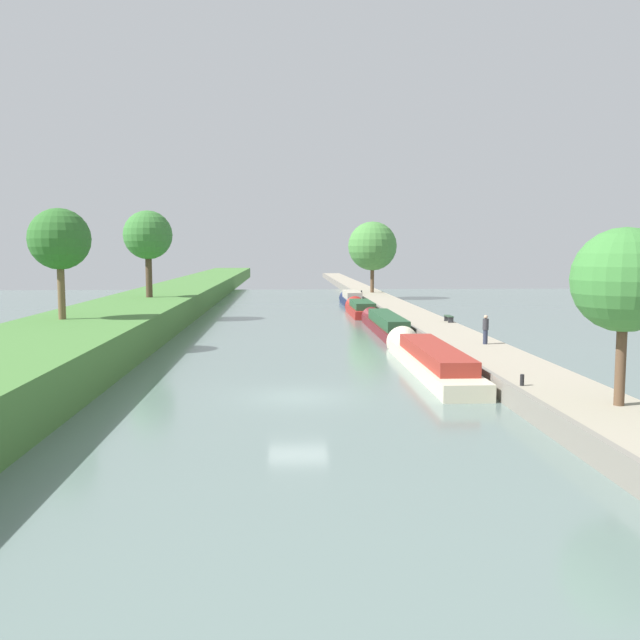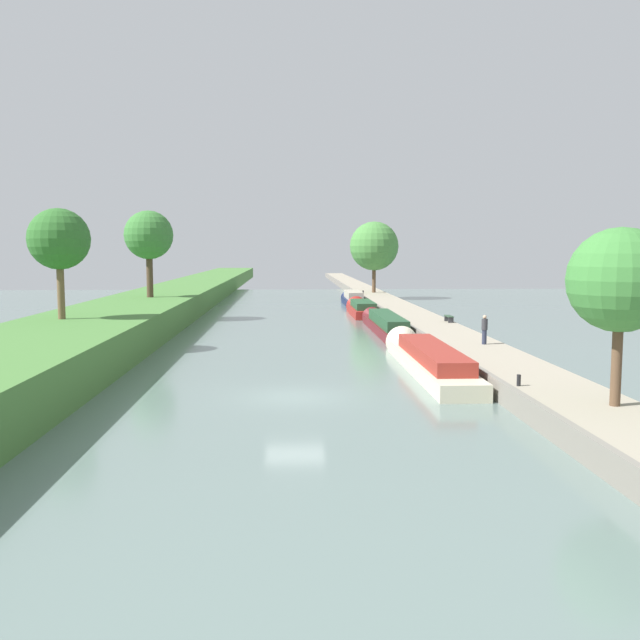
# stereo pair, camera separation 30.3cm
# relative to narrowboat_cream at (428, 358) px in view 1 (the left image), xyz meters

# --- Properties ---
(ground_plane) EXTENTS (160.00, 160.00, 0.00)m
(ground_plane) POSITION_rel_narrowboat_cream_xyz_m (-6.91, -6.60, -0.58)
(ground_plane) COLOR slate
(right_towpath) EXTENTS (3.60, 260.00, 0.87)m
(right_towpath) POSITION_rel_narrowboat_cream_xyz_m (3.36, -6.60, -0.15)
(right_towpath) COLOR #9E937F
(right_towpath) RESTS_ON ground_plane
(stone_quay) EXTENTS (0.25, 260.00, 0.92)m
(stone_quay) POSITION_rel_narrowboat_cream_xyz_m (1.43, -6.60, -0.12)
(stone_quay) COLOR gray
(stone_quay) RESTS_ON ground_plane
(narrowboat_cream) EXTENTS (2.16, 15.89, 2.07)m
(narrowboat_cream) POSITION_rel_narrowboat_cream_xyz_m (0.00, 0.00, 0.00)
(narrowboat_cream) COLOR beige
(narrowboat_cream) RESTS_ON ground_plane
(narrowboat_maroon) EXTENTS (1.87, 16.26, 2.00)m
(narrowboat_maroon) POSITION_rel_narrowboat_cream_xyz_m (0.14, 16.40, 0.01)
(narrowboat_maroon) COLOR maroon
(narrowboat_maroon) RESTS_ON ground_plane
(narrowboat_red) EXTENTS (2.20, 10.94, 2.09)m
(narrowboat_red) POSITION_rel_narrowboat_cream_xyz_m (-0.14, 30.64, -0.03)
(narrowboat_red) COLOR maroon
(narrowboat_red) RESTS_ON ground_plane
(narrowboat_navy) EXTENTS (1.96, 10.67, 2.13)m
(narrowboat_navy) POSITION_rel_narrowboat_cream_xyz_m (0.11, 42.72, 0.06)
(narrowboat_navy) COLOR #141E42
(narrowboat_navy) RESTS_ON ground_plane
(tree_rightbank_near) EXTENTS (3.55, 3.55, 6.08)m
(tree_rightbank_near) POSITION_rel_narrowboat_cream_xyz_m (4.00, -12.40, 4.57)
(tree_rightbank_near) COLOR brown
(tree_rightbank_near) RESTS_ON right_towpath
(tree_rightbank_midnear) EXTENTS (6.10, 6.10, 8.88)m
(tree_rightbank_midnear) POSITION_rel_narrowboat_cream_xyz_m (3.56, 50.72, 6.09)
(tree_rightbank_midnear) COLOR brown
(tree_rightbank_midnear) RESTS_ON right_towpath
(tree_leftbank_downstream) EXTENTS (4.17, 4.17, 7.44)m
(tree_leftbank_downstream) POSITION_rel_narrowboat_cream_xyz_m (-19.14, 24.79, 6.83)
(tree_leftbank_downstream) COLOR #4C3828
(tree_leftbank_downstream) RESTS_ON left_grassy_bank
(tree_leftbank_upstream) EXTENTS (3.58, 3.58, 6.50)m
(tree_leftbank_upstream) POSITION_rel_narrowboat_cream_xyz_m (-20.55, 5.91, 6.20)
(tree_leftbank_upstream) COLOR brown
(tree_leftbank_upstream) RESTS_ON left_grassy_bank
(person_walking) EXTENTS (0.34, 0.34, 1.66)m
(person_walking) POSITION_rel_narrowboat_cream_xyz_m (3.91, 3.01, 1.16)
(person_walking) COLOR #282D42
(person_walking) RESTS_ON right_towpath
(mooring_bollard_near) EXTENTS (0.16, 0.16, 0.45)m
(mooring_bollard_near) POSITION_rel_narrowboat_cream_xyz_m (1.86, -8.87, 0.51)
(mooring_bollard_near) COLOR black
(mooring_bollard_near) RESTS_ON right_towpath
(mooring_bollard_far) EXTENTS (0.16, 0.16, 0.45)m
(mooring_bollard_far) POSITION_rel_narrowboat_cream_xyz_m (1.86, 47.52, 0.51)
(mooring_bollard_far) COLOR black
(mooring_bollard_far) RESTS_ON right_towpath
(park_bench) EXTENTS (0.44, 1.50, 0.47)m
(park_bench) POSITION_rel_narrowboat_cream_xyz_m (4.71, 15.03, 0.63)
(park_bench) COLOR #333338
(park_bench) RESTS_ON right_towpath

